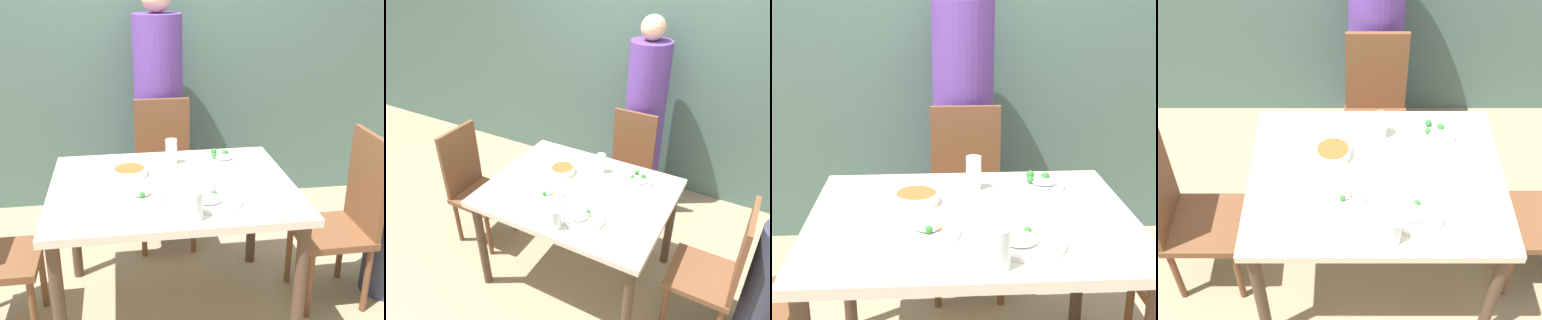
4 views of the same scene
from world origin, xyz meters
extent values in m
plane|color=#998466|center=(0.00, 0.00, 0.00)|extent=(10.00, 10.00, 0.00)
cube|color=#4C6B60|center=(0.00, 1.50, 1.35)|extent=(10.00, 0.06, 2.70)
cube|color=beige|center=(0.00, 0.00, 0.76)|extent=(1.23, 0.96, 0.04)
cylinder|color=#4C3828|center=(-0.55, -0.42, 0.37)|extent=(0.06, 0.06, 0.74)
cylinder|color=#4C3828|center=(0.55, -0.42, 0.37)|extent=(0.06, 0.06, 0.74)
cylinder|color=#4C3828|center=(-0.55, 0.42, 0.37)|extent=(0.06, 0.06, 0.74)
cylinder|color=#4C3828|center=(0.55, 0.42, 0.37)|extent=(0.06, 0.06, 0.74)
cube|color=brown|center=(0.04, 0.75, 0.42)|extent=(0.40, 0.40, 0.04)
cube|color=brown|center=(0.04, 0.94, 0.72)|extent=(0.38, 0.03, 0.55)
cylinder|color=brown|center=(-0.13, 0.59, 0.20)|extent=(0.04, 0.04, 0.40)
cylinder|color=brown|center=(0.20, 0.59, 0.20)|extent=(0.04, 0.04, 0.40)
cylinder|color=brown|center=(-0.13, 0.92, 0.20)|extent=(0.04, 0.04, 0.40)
cylinder|color=brown|center=(0.20, 0.92, 0.20)|extent=(0.04, 0.04, 0.40)
cube|color=brown|center=(0.88, 0.00, 0.42)|extent=(0.40, 0.40, 0.04)
cube|color=brown|center=(1.07, 0.00, 0.72)|extent=(0.03, 0.38, 0.55)
cylinder|color=brown|center=(0.72, 0.16, 0.20)|extent=(0.04, 0.04, 0.40)
cylinder|color=brown|center=(0.72, -0.17, 0.20)|extent=(0.04, 0.04, 0.40)
cylinder|color=brown|center=(1.05, 0.16, 0.20)|extent=(0.04, 0.04, 0.40)
cube|color=brown|center=(-0.88, -0.02, 0.42)|extent=(0.40, 0.40, 0.04)
cube|color=brown|center=(-1.07, -0.02, 0.72)|extent=(0.03, 0.38, 0.55)
cylinder|color=brown|center=(-0.72, -0.19, 0.20)|extent=(0.04, 0.04, 0.40)
cylinder|color=brown|center=(-0.72, 0.14, 0.20)|extent=(0.04, 0.04, 0.40)
cylinder|color=brown|center=(-1.05, -0.19, 0.20)|extent=(0.04, 0.04, 0.40)
cylinder|color=brown|center=(-1.05, 0.14, 0.20)|extent=(0.04, 0.04, 0.40)
cylinder|color=#5B3893|center=(0.04, 1.16, 0.76)|extent=(0.35, 0.35, 1.53)
sphere|color=#DBAD89|center=(0.04, 1.16, 1.63)|extent=(0.20, 0.20, 0.20)
cylinder|color=#33384C|center=(1.25, 0.00, 0.47)|extent=(0.25, 0.25, 0.94)
cylinder|color=silver|center=(-0.21, 0.14, 0.80)|extent=(0.18, 0.18, 0.05)
cylinder|color=#BC5123|center=(-0.21, 0.14, 0.82)|extent=(0.16, 0.16, 0.01)
cylinder|color=white|center=(0.17, -0.25, 0.78)|extent=(0.26, 0.26, 0.02)
ellipsoid|color=white|center=(0.14, -0.26, 0.81)|extent=(0.12, 0.12, 0.02)
cone|color=orange|center=(0.20, -0.23, 0.81)|extent=(0.02, 0.02, 0.03)
sphere|color=#2D702D|center=(0.18, -0.21, 0.81)|extent=(0.03, 0.03, 0.03)
cylinder|color=white|center=(0.31, 0.29, 0.78)|extent=(0.23, 0.23, 0.02)
ellipsoid|color=white|center=(0.33, 0.28, 0.80)|extent=(0.11, 0.11, 0.02)
sphere|color=#2D702D|center=(0.28, 0.34, 0.81)|extent=(0.04, 0.04, 0.04)
sphere|color=#2D702D|center=(0.27, 0.28, 0.81)|extent=(0.03, 0.03, 0.03)
sphere|color=#2D702D|center=(0.34, 0.31, 0.81)|extent=(0.04, 0.04, 0.04)
cylinder|color=white|center=(-0.18, -0.14, 0.78)|extent=(0.25, 0.25, 0.02)
ellipsoid|color=white|center=(-0.17, -0.14, 0.81)|extent=(0.09, 0.09, 0.03)
sphere|color=#2D702D|center=(-0.16, -0.18, 0.81)|extent=(0.03, 0.03, 0.03)
cone|color=orange|center=(-0.12, -0.15, 0.81)|extent=(0.02, 0.02, 0.03)
cylinder|color=silver|center=(0.03, 0.28, 0.85)|extent=(0.06, 0.06, 0.14)
cylinder|color=silver|center=(0.05, -0.39, 0.84)|extent=(0.08, 0.08, 0.13)
cube|color=silver|center=(-0.41, -0.36, 0.78)|extent=(0.17, 0.09, 0.01)
cube|color=silver|center=(-0.41, 0.25, 0.78)|extent=(0.18, 0.07, 0.01)
camera|label=1|loc=(-0.24, -2.23, 1.77)|focal=45.00mm
camera|label=2|loc=(0.98, -1.81, 2.28)|focal=35.00mm
camera|label=3|loc=(-0.14, -1.84, 1.61)|focal=50.00mm
camera|label=4|loc=(-0.13, -1.78, 2.63)|focal=50.00mm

